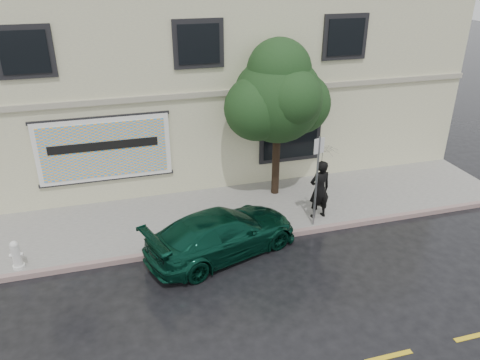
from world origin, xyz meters
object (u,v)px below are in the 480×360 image
object	(u,v)px
fire_hydrant	(16,255)
street_tree	(278,99)
car	(223,233)
pedestrian	(320,189)

from	to	relation	value
fire_hydrant	street_tree	bearing A→B (deg)	40.00
street_tree	car	bearing A→B (deg)	-132.04
pedestrian	street_tree	xyz separation A→B (m)	(-0.74, 1.96, 2.39)
fire_hydrant	pedestrian	bearing A→B (deg)	26.23
pedestrian	fire_hydrant	size ratio (longest dim) A/B	2.35
street_tree	fire_hydrant	world-z (taller)	street_tree
car	street_tree	size ratio (longest dim) A/B	0.93
car	pedestrian	world-z (taller)	pedestrian
pedestrian	fire_hydrant	bearing A→B (deg)	-4.54
car	pedestrian	bearing A→B (deg)	-93.60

